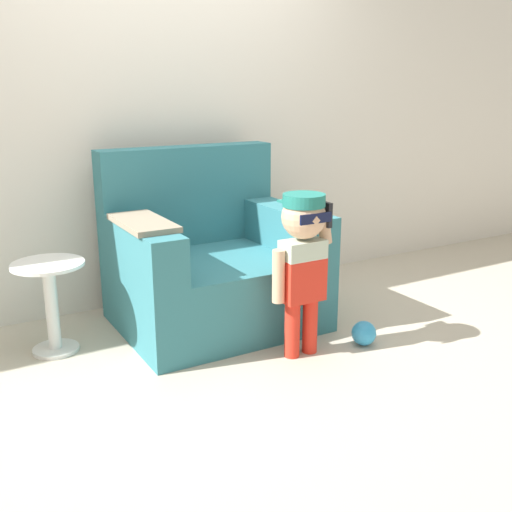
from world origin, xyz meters
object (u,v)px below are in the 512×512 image
Objects in this scene: armchair at (211,266)px; person_child at (303,250)px; side_table at (51,299)px; toy_ball at (364,333)px.

person_child is at bearing -73.25° from armchair.
armchair is 0.94m from side_table.
side_table is at bearing 178.09° from armchair.
armchair is 8.31× the size of toy_ball.
person_child is at bearing -31.82° from side_table.
armchair is 1.31× the size of person_child.
toy_ball is at bearing -27.46° from side_table.
armchair is 2.27× the size of side_table.
person_child is 6.36× the size of toy_ball.
toy_ball is (0.37, -0.08, -0.52)m from person_child.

